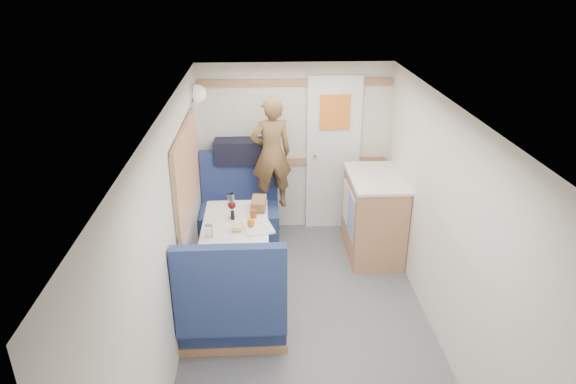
{
  "coord_description": "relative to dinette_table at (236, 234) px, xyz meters",
  "views": [
    {
      "loc": [
        -0.38,
        -3.41,
        2.96
      ],
      "look_at": [
        -0.15,
        0.9,
        1.05
      ],
      "focal_mm": 32.0,
      "sensor_mm": 36.0,
      "label": 1
    }
  ],
  "objects": [
    {
      "name": "side_window",
      "position": [
        -0.43,
        0.0,
        0.68
      ],
      "size": [
        0.04,
        1.3,
        0.72
      ],
      "primitive_type": "cube",
      "color": "#A4A98F",
      "rests_on": "wall_left"
    },
    {
      "name": "wall_back",
      "position": [
        0.65,
        1.25,
        0.43
      ],
      "size": [
        2.2,
        0.02,
        2.0
      ],
      "primitive_type": "cube",
      "color": "silver",
      "rests_on": "floor"
    },
    {
      "name": "ceiling",
      "position": [
        0.65,
        -1.0,
        1.43
      ],
      "size": [
        4.5,
        4.5,
        0.0
      ],
      "primitive_type": "plane",
      "rotation": [
        3.14,
        0.0,
        0.0
      ],
      "color": "silver",
      "rests_on": "wall_back"
    },
    {
      "name": "galley_counter",
      "position": [
        1.47,
        0.55,
        -0.1
      ],
      "size": [
        0.57,
        0.92,
        0.92
      ],
      "color": "#AD714E",
      "rests_on": "floor"
    },
    {
      "name": "ledge",
      "position": [
        -0.0,
        1.12,
        0.31
      ],
      "size": [
        0.9,
        0.14,
        0.04
      ],
      "primitive_type": "cube",
      "color": "#AD714E",
      "rests_on": "bench_far"
    },
    {
      "name": "wall_left",
      "position": [
        -0.45,
        -1.0,
        0.43
      ],
      "size": [
        0.02,
        4.5,
        2.0
      ],
      "primitive_type": "cube",
      "color": "silver",
      "rests_on": "floor"
    },
    {
      "name": "dinette_table",
      "position": [
        0.0,
        0.0,
        0.0
      ],
      "size": [
        0.62,
        0.92,
        0.72
      ],
      "color": "white",
      "rests_on": "floor"
    },
    {
      "name": "pepper_grinder",
      "position": [
        -0.03,
        0.02,
        0.2
      ],
      "size": [
        0.03,
        0.03,
        0.09
      ],
      "primitive_type": "cylinder",
      "color": "black",
      "rests_on": "dinette_table"
    },
    {
      "name": "beer_glass",
      "position": [
        0.17,
        0.02,
        0.2
      ],
      "size": [
        0.06,
        0.06,
        0.1
      ],
      "primitive_type": "cylinder",
      "color": "brown",
      "rests_on": "dinette_table"
    },
    {
      "name": "wine_glass",
      "position": [
        -0.03,
        0.06,
        0.28
      ],
      "size": [
        0.08,
        0.08,
        0.17
      ],
      "color": "white",
      "rests_on": "dinette_table"
    },
    {
      "name": "dome_light",
      "position": [
        -0.39,
        0.85,
        1.18
      ],
      "size": [
        0.2,
        0.2,
        0.2
      ],
      "primitive_type": "sphere",
      "color": "white",
      "rests_on": "wall_left"
    },
    {
      "name": "bench_far",
      "position": [
        -0.0,
        0.86,
        -0.27
      ],
      "size": [
        0.9,
        0.59,
        1.05
      ],
      "color": "navy",
      "rests_on": "floor"
    },
    {
      "name": "floor",
      "position": [
        0.65,
        -1.0,
        -0.57
      ],
      "size": [
        4.5,
        4.5,
        0.0
      ],
      "primitive_type": "plane",
      "color": "#515156",
      "rests_on": "ground"
    },
    {
      "name": "duffel_bag",
      "position": [
        0.01,
        1.12,
        0.47
      ],
      "size": [
        0.57,
        0.3,
        0.26
      ],
      "primitive_type": "cube",
      "rotation": [
        0.0,
        0.0,
        -0.06
      ],
      "color": "black",
      "rests_on": "ledge"
    },
    {
      "name": "bench_near",
      "position": [
        -0.0,
        -0.86,
        -0.27
      ],
      "size": [
        0.9,
        0.59,
        1.05
      ],
      "color": "navy",
      "rests_on": "floor"
    },
    {
      "name": "bread_loaf",
      "position": [
        0.22,
        0.25,
        0.21
      ],
      "size": [
        0.16,
        0.27,
        0.11
      ],
      "primitive_type": "cube",
      "rotation": [
        0.0,
        0.0,
        -0.1
      ],
      "color": "olive",
      "rests_on": "dinette_table"
    },
    {
      "name": "tumbler_mid",
      "position": [
        -0.06,
        0.37,
        0.21
      ],
      "size": [
        0.07,
        0.07,
        0.12
      ],
      "primitive_type": "cylinder",
      "color": "white",
      "rests_on": "dinette_table"
    },
    {
      "name": "tumbler_left",
      "position": [
        -0.23,
        -0.31,
        0.21
      ],
      "size": [
        0.07,
        0.07,
        0.11
      ],
      "primitive_type": "cylinder",
      "color": "white",
      "rests_on": "dinette_table"
    },
    {
      "name": "oak_trim_low",
      "position": [
        0.65,
        1.23,
        0.28
      ],
      "size": [
        2.15,
        0.02,
        0.08
      ],
      "primitive_type": "cube",
      "color": "#AD714E",
      "rests_on": "wall_back"
    },
    {
      "name": "person",
      "position": [
        0.37,
        0.88,
        0.51
      ],
      "size": [
        0.51,
        0.39,
        1.26
      ],
      "primitive_type": "imported",
      "rotation": [
        0.0,
        0.0,
        3.36
      ],
      "color": "brown",
      "rests_on": "bench_far"
    },
    {
      "name": "wall_right",
      "position": [
        1.75,
        -1.0,
        0.43
      ],
      "size": [
        0.02,
        4.5,
        2.0
      ],
      "primitive_type": "cube",
      "color": "silver",
      "rests_on": "floor"
    },
    {
      "name": "tray",
      "position": [
        0.21,
        -0.16,
        0.16
      ],
      "size": [
        0.33,
        0.39,
        0.02
      ],
      "primitive_type": "cube",
      "rotation": [
        0.0,
        0.0,
        0.24
      ],
      "color": "white",
      "rests_on": "dinette_table"
    },
    {
      "name": "rear_door",
      "position": [
        1.1,
        1.22,
        0.41
      ],
      "size": [
        0.62,
        0.12,
        1.86
      ],
      "color": "white",
      "rests_on": "wall_back"
    },
    {
      "name": "oak_trim_high",
      "position": [
        0.65,
        1.23,
        1.21
      ],
      "size": [
        2.15,
        0.02,
        0.08
      ],
      "primitive_type": "cube",
      "color": "#AD714E",
      "rests_on": "wall_back"
    },
    {
      "name": "cheese_block",
      "position": [
        0.02,
        -0.23,
        0.19
      ],
      "size": [
        0.1,
        0.07,
        0.03
      ],
      "primitive_type": "cube",
      "rotation": [
        0.0,
        0.0,
        -0.13
      ],
      "color": "#EEDC89",
      "rests_on": "tray"
    },
    {
      "name": "orange_fruit",
      "position": [
        0.15,
        -0.16,
        0.21
      ],
      "size": [
        0.07,
        0.07,
        0.07
      ],
      "primitive_type": "sphere",
      "color": "orange",
      "rests_on": "tray"
    }
  ]
}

